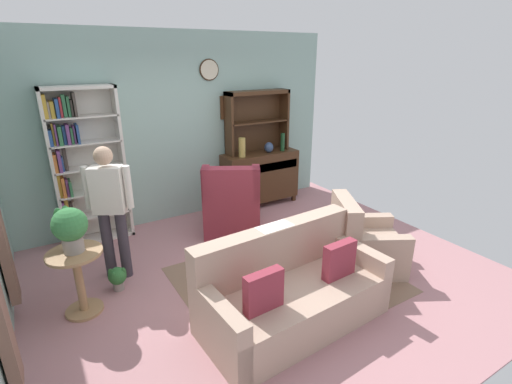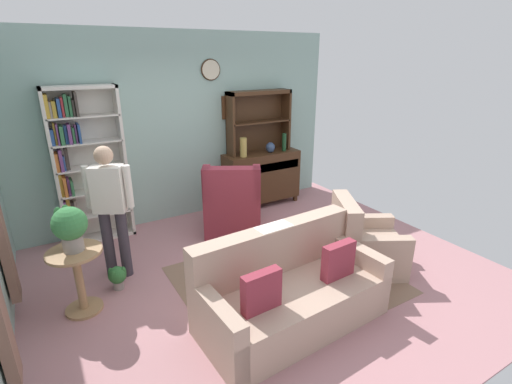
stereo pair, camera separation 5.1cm
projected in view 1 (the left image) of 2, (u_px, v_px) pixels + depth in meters
ground_plane at (258, 273)px, 4.50m from camera, size 5.40×4.60×0.02m
wall_back at (185, 128)px, 5.72m from camera, size 5.00×0.09×2.80m
area_rug at (286, 279)px, 4.35m from camera, size 2.32×1.97×0.01m
bookshelf at (82, 164)px, 4.93m from camera, size 0.90×0.30×2.10m
sideboard at (260, 176)px, 6.39m from camera, size 1.30×0.45×0.92m
sideboard_hutch at (257, 113)px, 6.12m from camera, size 1.10×0.26×1.00m
vase_tall at (242, 147)px, 5.94m from camera, size 0.11×0.11×0.31m
vase_round at (269, 147)px, 6.23m from camera, size 0.15×0.15×0.17m
bottle_wine at (283, 142)px, 6.32m from camera, size 0.07×0.07×0.30m
couch_floral at (291, 292)px, 3.61m from camera, size 1.84×0.95×0.90m
armchair_floral at (364, 245)px, 4.54m from camera, size 1.05×1.03×0.88m
wingback_chair at (232, 208)px, 5.38m from camera, size 1.07×1.08×1.05m
plant_stand at (78, 275)px, 3.68m from camera, size 0.52×0.52×0.68m
potted_plant_large at (70, 227)px, 3.52m from camera, size 0.32×0.32×0.45m
potted_plant_small at (118, 277)px, 4.12m from camera, size 0.20×0.20×0.27m
person_reading at (110, 204)px, 4.13m from camera, size 0.49×0.34×1.56m
coffee_table at (245, 252)px, 4.25m from camera, size 0.80×0.50×0.42m
book_stack at (246, 244)px, 4.20m from camera, size 0.21×0.15×0.09m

